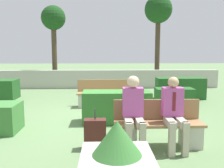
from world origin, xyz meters
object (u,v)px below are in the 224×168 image
planter_corner_left (117,167)px  suitcase (95,134)px  tree_leftmost (53,22)px  person_seated_woman (134,109)px  person_seated_man (174,110)px  bench_front (158,129)px  bench_left_side (103,97)px  tree_center_left (158,12)px

planter_corner_left → suitcase: (-0.32, 1.61, -0.13)m
suitcase → tree_leftmost: (-2.37, 8.56, 3.02)m
tree_leftmost → person_seated_woman: bearing=-70.3°
person_seated_man → person_seated_woman: 0.75m
bench_front → person_seated_man: (0.25, -0.14, 0.42)m
bench_left_side → planter_corner_left: bearing=-99.4°
person_seated_man → suitcase: 1.54m
person_seated_woman → bench_front: bearing=15.3°
bench_left_side → planter_corner_left: planter_corner_left is taller
person_seated_man → person_seated_woman: bearing=179.7°
planter_corner_left → tree_leftmost: size_ratio=0.24×
suitcase → tree_center_left: size_ratio=0.16×
person_seated_man → suitcase: bearing=177.7°
planter_corner_left → suitcase: size_ratio=1.30×
suitcase → bench_front: bearing=3.9°
bench_left_side → tree_center_left: tree_center_left is taller
person_seated_man → planter_corner_left: bearing=-126.4°
planter_corner_left → tree_center_left: size_ratio=0.21×
planter_corner_left → tree_center_left: tree_center_left is taller
tree_center_left → person_seated_woman: bearing=-104.7°
bench_front → bench_left_side: size_ratio=0.99×
bench_left_side → suitcase: (-0.16, -3.57, -0.05)m
person_seated_woman → tree_center_left: tree_center_left is taller
tree_leftmost → bench_left_side: bearing=-63.1°
tree_center_left → tree_leftmost: bearing=-175.3°
tree_center_left → bench_left_side: bearing=-118.3°
bench_front → person_seated_woman: person_seated_woman is taller
bench_left_side → suitcase: bench_left_side is taller
person_seated_woman → planter_corner_left: 1.64m
bench_left_side → person_seated_woman: person_seated_woman is taller
person_seated_man → planter_corner_left: person_seated_man is taller
bench_left_side → tree_leftmost: 6.33m
bench_left_side → suitcase: bearing=-103.7°
planter_corner_left → bench_front: bearing=62.3°
person_seated_woman → person_seated_man: bearing=-0.3°
tree_leftmost → suitcase: bearing=-74.5°
bench_left_side → tree_leftmost: size_ratio=0.42×
person_seated_woman → tree_center_left: bearing=75.3°
bench_left_side → person_seated_woman: bearing=-92.5°
person_seated_woman → planter_corner_left: person_seated_woman is taller
person_seated_woman → tree_leftmost: (-3.08, 8.61, 2.53)m
bench_front → planter_corner_left: planter_corner_left is taller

